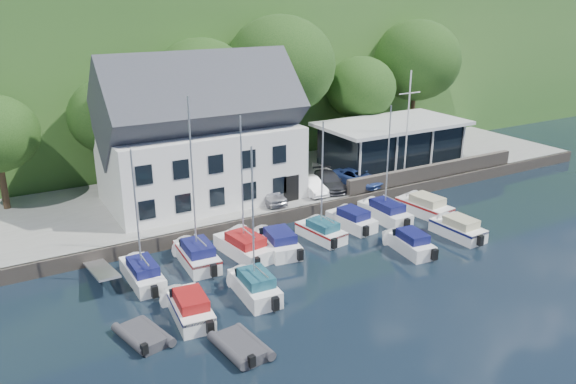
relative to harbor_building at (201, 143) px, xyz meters
name	(u,v)px	position (x,y,z in m)	size (l,w,h in m)	color
ground	(418,275)	(7.00, -16.50, -5.35)	(180.00, 180.00, 0.00)	black
quay	(277,186)	(7.00, 1.00, -4.85)	(60.00, 13.00, 1.00)	gray
quay_face	(318,210)	(7.00, -5.50, -4.85)	(60.00, 0.30, 1.00)	#5D544A
hillside	(129,52)	(7.00, 45.50, 2.65)	(160.00, 75.00, 16.00)	#2D5B22
harbor_building	(201,143)	(0.00, 0.00, 0.00)	(14.40, 8.20, 8.70)	white
club_pavilion	(391,144)	(18.00, -0.50, -2.30)	(13.20, 7.20, 4.10)	black
seawall	(434,171)	(19.00, -5.10, -3.75)	(18.00, 0.50, 1.20)	#5D544A
gangway	(101,279)	(-9.50, -7.50, -5.35)	(1.20, 6.00, 1.40)	silver
car_silver	(269,194)	(3.99, -3.35, -3.69)	(1.56, 3.87, 1.32)	#B9B9BE
car_white	(311,185)	(7.75, -3.20, -3.72)	(1.33, 3.82, 1.26)	white
car_dgrey	(329,181)	(9.62, -3.02, -3.70)	(1.82, 4.47, 1.30)	#2F3034
car_blue	(357,177)	(12.13, -3.36, -3.65)	(1.62, 4.10, 1.40)	#2D468A
flagpole	(407,126)	(16.52, -4.10, 0.20)	(2.19, 0.20, 9.11)	white
tree_1	(113,135)	(-5.19, 5.27, 0.09)	(6.50, 6.50, 8.88)	black
tree_2	(203,107)	(2.76, 6.25, 1.42)	(8.44, 8.44, 11.53)	black
tree_3	(281,91)	(9.90, 5.42, 2.29)	(9.72, 9.72, 13.29)	black
tree_4	(360,105)	(18.69, 5.25, 0.31)	(6.82, 6.82, 9.33)	black
tree_5	(415,81)	(26.49, 6.27, 1.91)	(9.17, 9.17, 12.53)	black
boat_r1_0	(137,213)	(-7.45, -9.12, -1.08)	(1.73, 6.27, 8.53)	white
boat_r1_1	(193,192)	(-3.88, -8.58, -0.63)	(1.97, 6.10, 9.43)	white
boat_r1_2	(242,188)	(-0.79, -8.81, -0.82)	(2.11, 6.49, 9.06)	white
boat_r1_3	(278,240)	(1.41, -9.36, -4.61)	(2.01, 5.87, 1.48)	white
boat_r1_4	(322,181)	(4.87, -9.14, -1.18)	(1.76, 5.37, 8.34)	white
boat_r1_5	(351,218)	(7.83, -8.56, -4.62)	(1.84, 5.45, 1.46)	white
boat_r1_6	(388,159)	(10.80, -8.64, -0.65)	(1.89, 6.47, 9.41)	white
boat_r1_7	(424,205)	(14.15, -9.23, -4.58)	(1.98, 6.29, 1.55)	white
boat_r2_0	(190,305)	(-6.42, -14.14, -4.63)	(1.84, 5.72, 1.45)	white
boat_r2_1	(253,218)	(-2.56, -13.83, -0.67)	(1.86, 5.70, 9.36)	white
boat_r2_3	(410,241)	(8.77, -13.70, -4.62)	(1.69, 5.31, 1.46)	white
boat_r2_4	(458,227)	(13.23, -13.54, -4.62)	(1.89, 5.50, 1.45)	white
dinghy_0	(143,334)	(-9.11, -14.94, -4.99)	(1.84, 3.06, 0.71)	#343438
dinghy_1	(241,345)	(-5.43, -18.12, -4.98)	(1.93, 3.21, 0.75)	#343438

